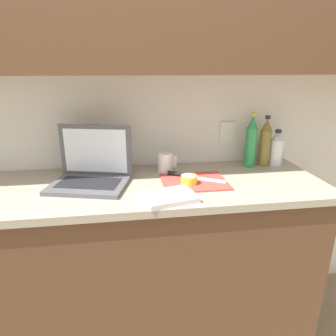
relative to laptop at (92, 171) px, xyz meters
The scene contains 12 objects.
ground_plane 0.99m from the laptop, 15.48° to the right, with size 12.00×12.00×0.00m, color #847056.
wall_back 0.63m from the laptop, 46.27° to the left, with size 5.20×0.38×2.60m.
counter_unit 0.53m from the laptop, 16.41° to the right, with size 1.94×0.59×0.91m.
laptop is the anchor object (origin of this frame).
cutting_board 0.50m from the laptop, ahead, with size 0.32×0.26×0.01m, color #D1473D.
knife 0.47m from the laptop, ahead, with size 0.28×0.18×0.02m.
lemon_half_cut 0.47m from the laptop, 11.14° to the right, with size 0.08×0.08×0.04m.
bottle_green_soda 0.88m from the laptop, ahead, with size 0.06×0.06×0.31m.
bottle_oil_tall 0.96m from the laptop, ahead, with size 0.06×0.06×0.29m.
bottle_water_clear 1.03m from the laptop, ahead, with size 0.08×0.08×0.21m.
measuring_cup 0.39m from the laptop, 15.50° to the left, with size 0.10×0.08×0.11m.
dish_towel 0.42m from the laptop, 35.44° to the right, with size 0.22×0.16×0.02m, color white.
Camera 1 is at (-0.00, -1.35, 1.46)m, focal length 32.00 mm.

